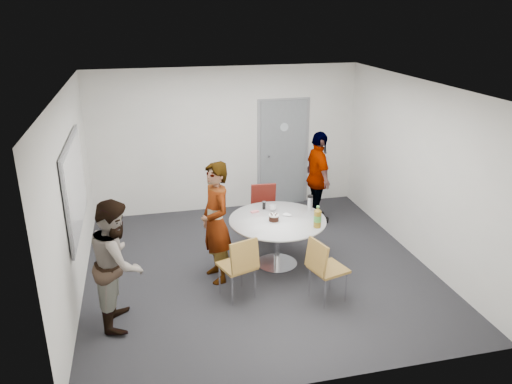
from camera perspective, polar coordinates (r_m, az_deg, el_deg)
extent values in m
plane|color=#232327|center=(7.58, 0.21, -8.69)|extent=(5.00, 5.00, 0.00)
plane|color=silver|center=(6.69, 0.25, 11.92)|extent=(5.00, 5.00, 0.00)
plane|color=silver|center=(9.37, -3.39, 5.95)|extent=(5.00, 0.00, 5.00)
plane|color=silver|center=(6.91, -20.35, -0.70)|extent=(0.00, 5.00, 5.00)
plane|color=silver|center=(7.96, 18.01, 2.31)|extent=(0.00, 5.00, 5.00)
plane|color=silver|center=(4.84, 7.28, -8.74)|extent=(5.00, 0.00, 5.00)
cube|color=gray|center=(9.67, 3.13, 4.43)|extent=(0.90, 0.05, 2.05)
cube|color=gray|center=(9.69, 3.09, 4.47)|extent=(1.02, 0.04, 2.12)
cylinder|color=#B2BFC6|center=(9.51, 3.24, 7.42)|extent=(0.16, 0.01, 0.16)
cylinder|color=silver|center=(9.53, 1.38, 4.18)|extent=(0.04, 0.14, 0.04)
cube|color=gray|center=(7.06, -20.00, 0.65)|extent=(0.03, 1.90, 1.25)
cube|color=white|center=(7.06, -19.84, 0.66)|extent=(0.01, 1.78, 1.13)
cylinder|color=silver|center=(7.38, 2.47, -3.22)|extent=(1.44, 1.44, 0.03)
cylinder|color=silver|center=(7.53, 2.43, -5.76)|extent=(0.09, 0.09, 0.70)
cylinder|color=silver|center=(7.70, 2.39, -8.15)|extent=(0.62, 0.62, 0.02)
cylinder|color=silver|center=(7.30, 2.05, -3.33)|extent=(0.19, 0.19, 0.01)
cylinder|color=black|center=(7.28, 2.05, -3.02)|extent=(0.15, 0.15, 0.08)
cylinder|color=white|center=(7.26, 2.06, -2.67)|extent=(0.15, 0.15, 0.02)
cylinder|color=olive|center=(7.11, 7.04, -3.10)|extent=(0.11, 0.11, 0.25)
cylinder|color=#46953B|center=(7.10, 7.04, -3.02)|extent=(0.11, 0.11, 0.09)
cone|color=olive|center=(7.05, 7.09, -1.98)|extent=(0.10, 0.10, 0.05)
cylinder|color=#56A84C|center=(7.04, 7.10, -1.69)|extent=(0.04, 0.04, 0.03)
imported|color=white|center=(7.66, 1.92, -1.81)|extent=(0.16, 0.16, 0.09)
cylinder|color=black|center=(7.70, 0.92, -1.55)|extent=(0.05, 0.05, 0.12)
cylinder|color=silver|center=(7.69, 6.18, -1.33)|extent=(0.08, 0.08, 0.21)
cylinder|color=black|center=(7.65, 6.21, -0.49)|extent=(0.08, 0.08, 0.03)
cube|color=#F0787F|center=(7.60, -0.15, -2.25)|extent=(0.14, 0.09, 0.02)
ellipsoid|color=white|center=(7.49, 3.56, -2.62)|extent=(0.15, 0.15, 0.03)
cube|color=olive|center=(6.71, -2.20, -8.40)|extent=(0.54, 0.54, 0.04)
cube|color=olive|center=(6.44, -1.31, -7.33)|extent=(0.42, 0.22, 0.41)
cylinder|color=silver|center=(7.03, -1.66, -9.10)|extent=(0.02, 0.02, 0.46)
cylinder|color=silver|center=(6.88, -4.18, -9.84)|extent=(0.02, 0.02, 0.46)
cylinder|color=silver|center=(6.77, -0.14, -10.33)|extent=(0.02, 0.02, 0.46)
cylinder|color=silver|center=(6.62, -2.72, -11.14)|extent=(0.02, 0.02, 0.46)
cube|color=olive|center=(6.70, 8.29, -8.68)|extent=(0.52, 0.52, 0.04)
cube|color=olive|center=(6.48, 6.95, -7.34)|extent=(0.20, 0.41, 0.41)
cylinder|color=silver|center=(6.80, 10.25, -10.59)|extent=(0.02, 0.02, 0.46)
cylinder|color=silver|center=(7.03, 8.47, -9.36)|extent=(0.02, 0.02, 0.46)
cylinder|color=silver|center=(6.61, 7.88, -11.41)|extent=(0.02, 0.02, 0.46)
cylinder|color=silver|center=(6.84, 6.14, -10.12)|extent=(0.02, 0.02, 0.46)
cube|color=#5F1A13|center=(8.28, 1.07, -2.45)|extent=(0.47, 0.47, 0.04)
cube|color=#5F1A13|center=(8.38, 0.84, -0.38)|extent=(0.43, 0.13, 0.42)
cylinder|color=silver|center=(8.19, 0.04, -4.52)|extent=(0.02, 0.02, 0.47)
cylinder|color=silver|center=(8.24, 2.49, -4.36)|extent=(0.02, 0.02, 0.47)
cylinder|color=silver|center=(8.51, -0.33, -3.52)|extent=(0.02, 0.02, 0.47)
cylinder|color=silver|center=(8.56, 2.04, -3.37)|extent=(0.02, 0.02, 0.47)
imported|color=#A5C6EA|center=(6.96, -4.62, -3.52)|extent=(0.55, 0.71, 1.75)
imported|color=white|center=(6.27, -15.54, -7.79)|extent=(0.67, 0.83, 1.61)
imported|color=black|center=(8.94, 7.11, 1.65)|extent=(0.42, 0.98, 1.67)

